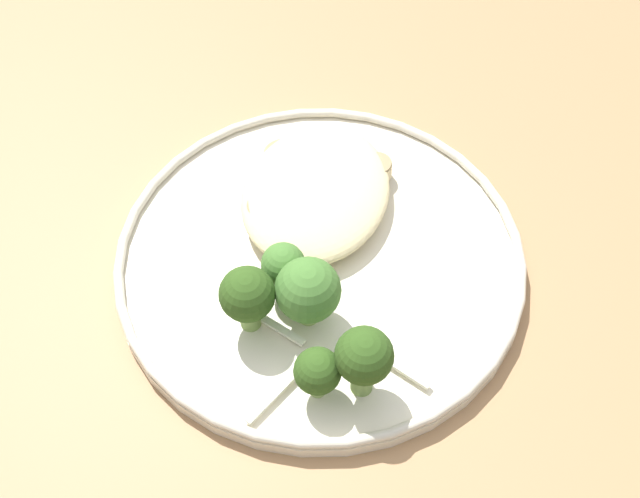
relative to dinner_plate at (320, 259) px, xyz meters
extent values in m
cube|color=#9E754C|center=(0.04, 0.01, -0.03)|extent=(1.40, 1.00, 0.04)
cube|color=olive|center=(-0.60, -0.43, -0.40)|extent=(0.06, 0.06, 0.70)
cylinder|color=beige|center=(0.00, 0.00, 0.00)|extent=(0.29, 0.29, 0.01)
torus|color=beige|center=(0.00, 0.00, 0.01)|extent=(0.29, 0.29, 0.01)
ellipsoid|color=beige|center=(-0.05, -0.02, 0.01)|extent=(0.13, 0.11, 0.03)
cylinder|color=beige|center=(-0.01, -0.03, 0.01)|extent=(0.03, 0.03, 0.02)
cylinder|color=#988766|center=(-0.01, -0.03, 0.02)|extent=(0.02, 0.02, 0.00)
cylinder|color=#E5C689|center=(-0.08, 0.02, 0.01)|extent=(0.02, 0.02, 0.01)
cylinder|color=#958159|center=(-0.08, 0.02, 0.02)|extent=(0.02, 0.02, 0.00)
cylinder|color=beige|center=(-0.05, 0.00, 0.01)|extent=(0.03, 0.03, 0.01)
cylinder|color=#988766|center=(-0.05, 0.00, 0.02)|extent=(0.03, 0.03, 0.00)
cylinder|color=#DBB77A|center=(-0.02, -0.05, 0.01)|extent=(0.03, 0.03, 0.01)
cylinder|color=#8E774F|center=(-0.02, -0.05, 0.02)|extent=(0.02, 0.02, 0.00)
cylinder|color=#E5C689|center=(-0.07, -0.05, 0.01)|extent=(0.03, 0.03, 0.01)
cylinder|color=#958159|center=(-0.07, -0.05, 0.02)|extent=(0.03, 0.03, 0.00)
cylinder|color=#89A356|center=(0.05, 0.00, 0.01)|extent=(0.01, 0.01, 0.02)
sphere|color=#42702D|center=(0.05, 0.00, 0.04)|extent=(0.04, 0.04, 0.04)
cylinder|color=#7A994C|center=(0.09, 0.05, 0.02)|extent=(0.02, 0.02, 0.03)
sphere|color=#2D4C19|center=(0.09, 0.05, 0.04)|extent=(0.04, 0.04, 0.04)
cylinder|color=#89A356|center=(0.10, 0.03, 0.01)|extent=(0.01, 0.01, 0.02)
sphere|color=#2D4C19|center=(0.10, 0.03, 0.03)|extent=(0.03, 0.03, 0.03)
cylinder|color=#7A994C|center=(0.06, -0.03, 0.01)|extent=(0.02, 0.02, 0.02)
sphere|color=#2D4C19|center=(0.06, -0.03, 0.04)|extent=(0.04, 0.04, 0.04)
cylinder|color=#7A994C|center=(0.03, -0.02, 0.01)|extent=(0.02, 0.02, 0.02)
sphere|color=#42702D|center=(0.03, -0.02, 0.03)|extent=(0.03, 0.03, 0.03)
cube|color=silver|center=(0.07, -0.01, 0.01)|extent=(0.02, 0.04, 0.00)
cube|color=silver|center=(0.07, 0.08, 0.01)|extent=(0.02, 0.04, 0.00)
cube|color=silver|center=(0.12, 0.00, 0.01)|extent=(0.04, 0.02, 0.00)
camera|label=1|loc=(0.33, 0.09, 0.48)|focal=46.11mm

